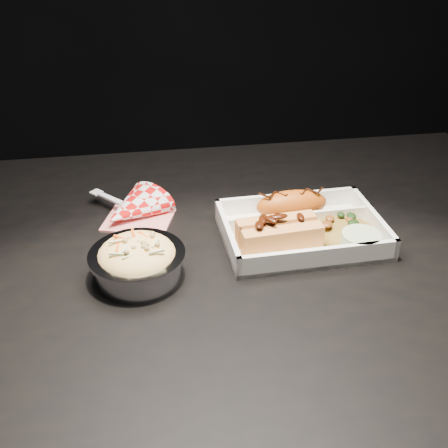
{
  "coord_description": "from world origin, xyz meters",
  "views": [
    {
      "loc": [
        -0.1,
        -0.72,
        1.24
      ],
      "look_at": [
        0.01,
        -0.02,
        0.81
      ],
      "focal_mm": 45.0,
      "sensor_mm": 36.0,
      "label": 1
    }
  ],
  "objects_px": {
    "foil_coleslaw_cup": "(137,260)",
    "fried_pastry": "(292,205)",
    "food_tray": "(301,233)",
    "napkin_fork": "(132,210)",
    "hotdog": "(279,232)",
    "dining_table": "(214,296)"
  },
  "relations": [
    {
      "from": "foil_coleslaw_cup",
      "to": "fried_pastry",
      "type": "bearing_deg",
      "value": 24.98
    },
    {
      "from": "food_tray",
      "to": "napkin_fork",
      "type": "relative_size",
      "value": 1.68
    },
    {
      "from": "hotdog",
      "to": "fried_pastry",
      "type": "bearing_deg",
      "value": 58.11
    },
    {
      "from": "dining_table",
      "to": "foil_coleslaw_cup",
      "type": "xyz_separation_m",
      "value": [
        -0.12,
        -0.05,
        0.12
      ]
    },
    {
      "from": "food_tray",
      "to": "hotdog",
      "type": "bearing_deg",
      "value": -149.23
    },
    {
      "from": "dining_table",
      "to": "hotdog",
      "type": "bearing_deg",
      "value": -9.07
    },
    {
      "from": "foil_coleslaw_cup",
      "to": "napkin_fork",
      "type": "relative_size",
      "value": 0.91
    },
    {
      "from": "fried_pastry",
      "to": "foil_coleslaw_cup",
      "type": "height_order",
      "value": "foil_coleslaw_cup"
    },
    {
      "from": "dining_table",
      "to": "food_tray",
      "type": "distance_m",
      "value": 0.18
    },
    {
      "from": "food_tray",
      "to": "dining_table",
      "type": "bearing_deg",
      "value": -177.03
    },
    {
      "from": "hotdog",
      "to": "food_tray",
      "type": "bearing_deg",
      "value": 27.64
    },
    {
      "from": "fried_pastry",
      "to": "food_tray",
      "type": "bearing_deg",
      "value": -88.02
    },
    {
      "from": "foil_coleslaw_cup",
      "to": "food_tray",
      "type": "bearing_deg",
      "value": 14.12
    },
    {
      "from": "hotdog",
      "to": "dining_table",
      "type": "bearing_deg",
      "value": 165.82
    },
    {
      "from": "food_tray",
      "to": "fried_pastry",
      "type": "height_order",
      "value": "fried_pastry"
    },
    {
      "from": "fried_pastry",
      "to": "napkin_fork",
      "type": "distance_m",
      "value": 0.27
    },
    {
      "from": "dining_table",
      "to": "foil_coleslaw_cup",
      "type": "distance_m",
      "value": 0.18
    },
    {
      "from": "fried_pastry",
      "to": "napkin_fork",
      "type": "height_order",
      "value": "napkin_fork"
    },
    {
      "from": "foil_coleslaw_cup",
      "to": "napkin_fork",
      "type": "xyz_separation_m",
      "value": [
        -0.01,
        0.17,
        -0.01
      ]
    },
    {
      "from": "food_tray",
      "to": "fried_pastry",
      "type": "relative_size",
      "value": 2.1
    },
    {
      "from": "fried_pastry",
      "to": "hotdog",
      "type": "height_order",
      "value": "hotdog"
    },
    {
      "from": "hotdog",
      "to": "napkin_fork",
      "type": "xyz_separation_m",
      "value": [
        -0.22,
        0.13,
        -0.02
      ]
    }
  ]
}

